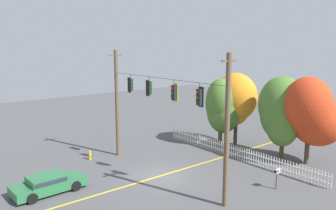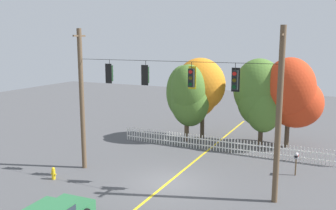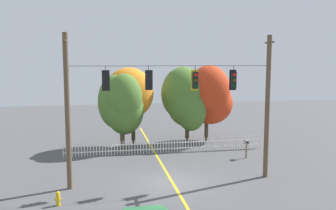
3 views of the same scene
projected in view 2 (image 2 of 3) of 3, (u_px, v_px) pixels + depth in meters
name	position (u px, v px, depth m)	size (l,w,h in m)	color
ground	(168.00, 183.00, 21.14)	(80.00, 80.00, 0.00)	#4C4C4F
lane_centerline_stripe	(168.00, 182.00, 21.14)	(0.16, 36.00, 0.01)	gold
signal_support_span	(168.00, 106.00, 20.36)	(12.19, 1.10, 8.78)	brown
traffic_signal_northbound_secondary	(110.00, 73.00, 21.66)	(0.43, 0.38, 1.38)	black
traffic_signal_westbound_side	(146.00, 75.00, 20.65)	(0.43, 0.38, 1.37)	black
traffic_signal_northbound_primary	(191.00, 78.00, 19.52)	(0.43, 0.38, 1.46)	black
traffic_signal_eastbound_side	(235.00, 80.00, 18.53)	(0.43, 0.38, 1.47)	black
white_picket_fence	(220.00, 144.00, 26.91)	(15.80, 0.06, 1.09)	white
autumn_maple_near_fence	(187.00, 95.00, 29.44)	(3.71, 3.33, 6.23)	brown
autumn_maple_mid	(200.00, 87.00, 30.03)	(4.17, 3.41, 6.69)	#473828
autumn_oak_far_east	(259.00, 95.00, 27.88)	(3.87, 3.62, 6.73)	#473828
autumn_maple_far_west	(291.00, 95.00, 27.40)	(4.31, 4.18, 6.87)	#473828
fire_hydrant	(53.00, 173.00, 21.59)	(0.38, 0.22, 0.74)	gold
roadside_mailbox	(296.00, 157.00, 22.10)	(0.25, 0.44, 1.38)	brown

